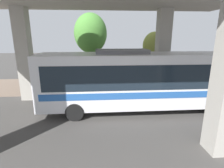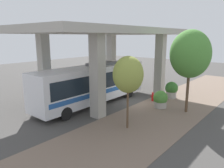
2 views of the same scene
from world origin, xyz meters
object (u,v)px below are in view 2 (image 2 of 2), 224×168
Objects in this scene: bus at (93,82)px; street_tree_far at (128,75)px; planter_front at (160,99)px; fire_hydrant at (153,97)px; street_tree_near at (190,54)px; planter_middle at (171,90)px.

street_tree_far reaches higher than bus.
fire_hydrant is at bearing -41.07° from planter_front.
fire_hydrant is 0.14× the size of street_tree_near.
bus is 8.10m from planter_middle.
street_tree_near reaches higher than street_tree_far.
planter_middle is at bearing -83.86° from street_tree_far.
fire_hydrant is at bearing -74.62° from street_tree_far.
bus reaches higher than fire_hydrant.
street_tree_near is (-3.70, 0.95, 4.34)m from fire_hydrant.
planter_middle is (-4.70, -6.49, -1.18)m from bus.
planter_front is (-5.32, -2.94, -1.30)m from bus.
street_tree_far is (1.85, 5.77, -1.08)m from street_tree_near.
planter_middle is 0.34× the size of street_tree_far.
street_tree_near is at bearing -107.75° from street_tree_far.
planter_front is 0.31× the size of street_tree_far.
planter_middle reaches higher than fire_hydrant.
street_tree_far is (-0.35, 5.42, 2.97)m from planter_front.
street_tree_far is at bearing 156.41° from bus.
bus is at bearing 48.13° from fire_hydrant.
bus is 6.40m from street_tree_far.
street_tree_near is (-7.51, -3.30, 2.75)m from bus.
bus is at bearing -23.59° from street_tree_far.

